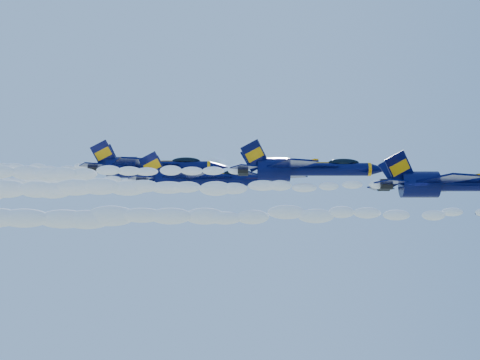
{
  "coord_description": "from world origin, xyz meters",
  "views": [
    {
      "loc": [
        -11.93,
        -67.1,
        143.37
      ],
      "look_at": [
        -11.96,
        3.8,
        153.18
      ],
      "focal_mm": 50.0,
      "sensor_mm": 36.0,
      "label": 1
    }
  ],
  "objects_px": {
    "jet_third": "(304,169)",
    "jet_fifth": "(150,167)",
    "jet_fourth": "(200,179)",
    "jet_second": "(453,183)"
  },
  "relations": [
    {
      "from": "jet_third",
      "to": "jet_fifth",
      "type": "relative_size",
      "value": 0.91
    },
    {
      "from": "jet_fourth",
      "to": "jet_second",
      "type": "bearing_deg",
      "value": -24.67
    },
    {
      "from": "jet_fourth",
      "to": "jet_fifth",
      "type": "xyz_separation_m",
      "value": [
        -7.17,
        8.6,
        2.88
      ]
    },
    {
      "from": "jet_second",
      "to": "jet_fourth",
      "type": "distance_m",
      "value": 28.63
    },
    {
      "from": "jet_third",
      "to": "jet_second",
      "type": "bearing_deg",
      "value": -20.51
    },
    {
      "from": "jet_third",
      "to": "jet_fifth",
      "type": "bearing_deg",
      "value": 141.08
    },
    {
      "from": "jet_second",
      "to": "jet_fifth",
      "type": "distance_m",
      "value": 39.27
    },
    {
      "from": "jet_third",
      "to": "jet_fourth",
      "type": "bearing_deg",
      "value": 150.54
    },
    {
      "from": "jet_second",
      "to": "jet_fifth",
      "type": "height_order",
      "value": "jet_fifth"
    },
    {
      "from": "jet_fourth",
      "to": "jet_fifth",
      "type": "bearing_deg",
      "value": 129.82
    }
  ]
}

